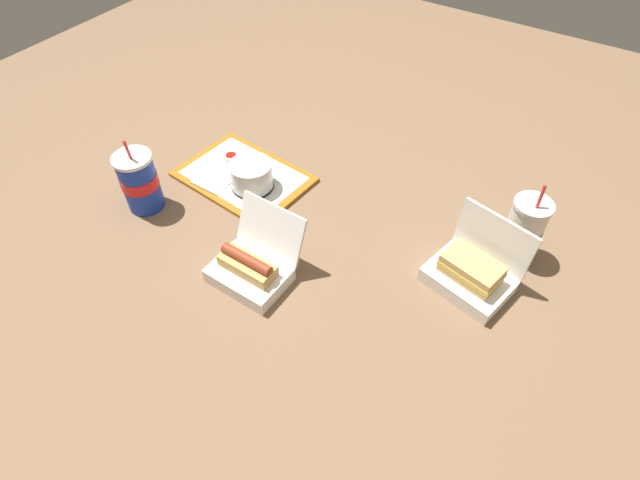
# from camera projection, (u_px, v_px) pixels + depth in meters

# --- Properties ---
(ground_plane) EXTENTS (3.20, 3.20, 0.00)m
(ground_plane) POSITION_uv_depth(u_px,v_px,m) (316.00, 252.00, 1.29)
(ground_plane) COLOR brown
(food_tray) EXTENTS (0.39, 0.29, 0.01)m
(food_tray) POSITION_uv_depth(u_px,v_px,m) (244.00, 177.00, 1.48)
(food_tray) COLOR #A56619
(food_tray) RESTS_ON ground_plane
(cake_container) EXTENTS (0.12, 0.12, 0.08)m
(cake_container) POSITION_uv_depth(u_px,v_px,m) (252.00, 176.00, 1.41)
(cake_container) COLOR black
(cake_container) RESTS_ON food_tray
(ketchup_cup) EXTENTS (0.04, 0.04, 0.02)m
(ketchup_cup) POSITION_uv_depth(u_px,v_px,m) (231.00, 158.00, 1.51)
(ketchup_cup) COLOR white
(ketchup_cup) RESTS_ON food_tray
(napkin_stack) EXTENTS (0.10, 0.10, 0.00)m
(napkin_stack) POSITION_uv_depth(u_px,v_px,m) (215.00, 179.00, 1.46)
(napkin_stack) COLOR white
(napkin_stack) RESTS_ON food_tray
(plastic_fork) EXTENTS (0.11, 0.05, 0.00)m
(plastic_fork) POSITION_uv_depth(u_px,v_px,m) (242.00, 157.00, 1.53)
(plastic_fork) COLOR white
(plastic_fork) RESTS_ON food_tray
(clamshell_hotdog_right) EXTENTS (0.19, 0.19, 0.16)m
(clamshell_hotdog_right) POSITION_uv_depth(u_px,v_px,m) (251.00, 267.00, 1.20)
(clamshell_hotdog_right) COLOR white
(clamshell_hotdog_right) RESTS_ON ground_plane
(clamshell_sandwich_front) EXTENTS (0.22, 0.19, 0.18)m
(clamshell_sandwich_front) POSITION_uv_depth(u_px,v_px,m) (471.00, 272.00, 1.18)
(clamshell_sandwich_front) COLOR white
(clamshell_sandwich_front) RESTS_ON ground_plane
(soda_cup_left) EXTENTS (0.10, 0.10, 0.23)m
(soda_cup_left) POSITION_uv_depth(u_px,v_px,m) (140.00, 182.00, 1.34)
(soda_cup_left) COLOR #1938B7
(soda_cup_left) RESTS_ON ground_plane
(soda_cup_center) EXTENTS (0.09, 0.09, 0.23)m
(soda_cup_center) POSITION_uv_depth(u_px,v_px,m) (523.00, 229.00, 1.22)
(soda_cup_center) COLOR white
(soda_cup_center) RESTS_ON ground_plane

